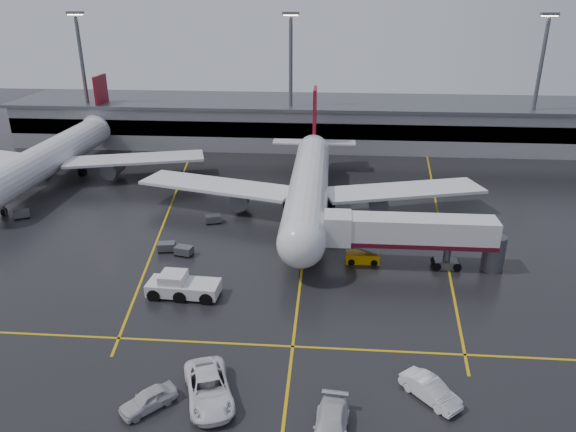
{
  "coord_description": "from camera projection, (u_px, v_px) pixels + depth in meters",
  "views": [
    {
      "loc": [
        2.68,
        -60.8,
        28.22
      ],
      "look_at": [
        -2.0,
        -2.0,
        4.0
      ],
      "focal_mm": 33.63,
      "sensor_mm": 36.0,
      "label": 1
    }
  ],
  "objects": [
    {
      "name": "light_mast_mid",
      "position": [
        291.0,
        75.0,
        100.58
      ],
      "size": [
        3.0,
        1.2,
        25.45
      ],
      "color": "#595B60",
      "rests_on": "ground"
    },
    {
      "name": "baggage_cart_a",
      "position": [
        184.0,
        250.0,
        62.86
      ],
      "size": [
        2.24,
        1.72,
        1.12
      ],
      "color": "#595B60",
      "rests_on": "ground"
    },
    {
      "name": "baggage_cart_e",
      "position": [
        22.0,
        214.0,
        73.41
      ],
      "size": [
        2.37,
        2.08,
        1.12
      ],
      "color": "#595B60",
      "rests_on": "ground"
    },
    {
      "name": "light_mast_left",
      "position": [
        83.0,
        72.0,
        103.51
      ],
      "size": [
        3.0,
        1.2,
        25.45
      ],
      "color": "#595B60",
      "rests_on": "ground"
    },
    {
      "name": "apron_line_centre",
      "position": [
        305.0,
        240.0,
        66.97
      ],
      "size": [
        0.25,
        90.0,
        0.02
      ],
      "primitive_type": "cube",
      "color": "gold",
      "rests_on": "ground"
    },
    {
      "name": "baggage_cart_b",
      "position": [
        166.0,
        246.0,
        63.84
      ],
      "size": [
        2.18,
        1.61,
        1.12
      ],
      "color": "#595B60",
      "rests_on": "ground"
    },
    {
      "name": "terminal",
      "position": [
        317.0,
        122.0,
        109.54
      ],
      "size": [
        122.0,
        19.0,
        8.6
      ],
      "color": "gray",
      "rests_on": "ground"
    },
    {
      "name": "ground",
      "position": [
        305.0,
        240.0,
        66.98
      ],
      "size": [
        220.0,
        220.0,
        0.0
      ],
      "primitive_type": "plane",
      "color": "black",
      "rests_on": "ground"
    },
    {
      "name": "belt_loader",
      "position": [
        362.0,
        257.0,
        61.29
      ],
      "size": [
        3.82,
        1.82,
        2.41
      ],
      "color": "#D99104",
      "rests_on": "ground"
    },
    {
      "name": "light_mast_right",
      "position": [
        539.0,
        77.0,
        97.27
      ],
      "size": [
        3.0,
        1.2,
        25.45
      ],
      "color": "#595B60",
      "rests_on": "ground"
    },
    {
      "name": "baggage_cart_c",
      "position": [
        213.0,
        219.0,
        71.78
      ],
      "size": [
        2.31,
        1.88,
        1.12
      ],
      "color": "#595B60",
      "rests_on": "ground"
    },
    {
      "name": "jet_bridge",
      "position": [
        411.0,
        234.0,
        59.08
      ],
      "size": [
        19.9,
        3.4,
        6.05
      ],
      "color": "silver",
      "rests_on": "ground"
    },
    {
      "name": "second_airliner",
      "position": [
        57.0,
        153.0,
        88.47
      ],
      "size": [
        48.8,
        45.6,
        14.1
      ],
      "color": "silver",
      "rests_on": "ground"
    },
    {
      "name": "apron_line_stop",
      "position": [
        293.0,
        347.0,
        46.69
      ],
      "size": [
        60.0,
        0.25,
        0.02
      ],
      "primitive_type": "cube",
      "color": "gold",
      "rests_on": "ground"
    },
    {
      "name": "apron_line_right",
      "position": [
        438.0,
        214.0,
        74.87
      ],
      "size": [
        7.57,
        69.64,
        0.02
      ],
      "primitive_type": "cube",
      "rotation": [
        0.0,
        0.0,
        -0.1
      ],
      "color": "gold",
      "rests_on": "ground"
    },
    {
      "name": "apron_line_left",
      "position": [
        170.0,
        206.0,
        77.66
      ],
      "size": [
        9.99,
        69.35,
        0.02
      ],
      "primitive_type": "cube",
      "rotation": [
        0.0,
        0.0,
        0.14
      ],
      "color": "gold",
      "rests_on": "ground"
    },
    {
      "name": "main_airliner",
      "position": [
        309.0,
        183.0,
        74.32
      ],
      "size": [
        48.8,
        45.6,
        14.1
      ],
      "color": "silver",
      "rests_on": "ground"
    },
    {
      "name": "service_van_b",
      "position": [
        331.0,
        427.0,
        36.92
      ],
      "size": [
        2.88,
        5.88,
        1.65
      ],
      "primitive_type": "imported",
      "rotation": [
        0.0,
        0.0,
        -0.1
      ],
      "color": "silver",
      "rests_on": "ground"
    },
    {
      "name": "service_van_d",
      "position": [
        148.0,
        399.0,
        39.53
      ],
      "size": [
        4.22,
        4.32,
        1.47
      ],
      "primitive_type": "imported",
      "rotation": [
        0.0,
        0.0,
        -0.76
      ],
      "color": "silver",
      "rests_on": "ground"
    },
    {
      "name": "service_van_a",
      "position": [
        209.0,
        388.0,
        40.32
      ],
      "size": [
        5.32,
        7.58,
        1.92
      ],
      "primitive_type": "imported",
      "rotation": [
        0.0,
        0.0,
        0.34
      ],
      "color": "white",
      "rests_on": "ground"
    },
    {
      "name": "pushback_tractor",
      "position": [
        182.0,
        287.0,
        54.26
      ],
      "size": [
        7.34,
        3.43,
        2.57
      ],
      "color": "silver",
      "rests_on": "ground"
    },
    {
      "name": "service_van_c",
      "position": [
        430.0,
        390.0,
        40.38
      ],
      "size": [
        4.52,
        4.84,
        1.62
      ],
      "primitive_type": "imported",
      "rotation": [
        0.0,
        0.0,
        0.71
      ],
      "color": "white",
      "rests_on": "ground"
    }
  ]
}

